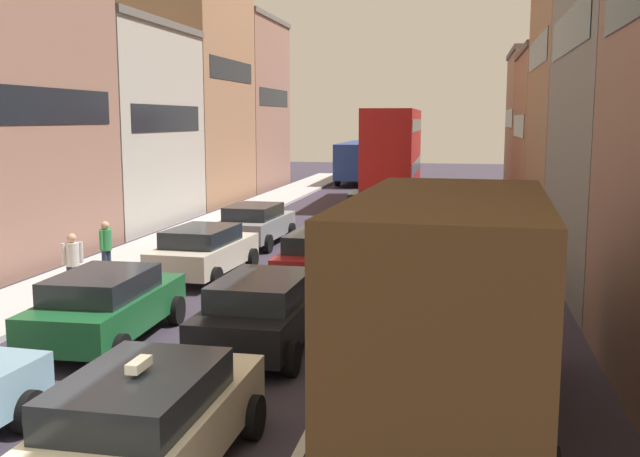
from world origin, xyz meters
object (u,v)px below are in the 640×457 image
(bus_far_queue_secondary, at_px, (361,158))
(pedestrian_mid_sidewalk, at_px, (106,246))
(removalist_box_truck, at_px, (452,302))
(taxi_centre_lane_front, at_px, (146,423))
(sedan_left_lane_fourth, at_px, (255,223))
(coupe_centre_lane_fourth, at_px, (357,227))
(hatchback_centre_lane_third, at_px, (322,256))
(sedan_left_lane_third, at_px, (204,251))
(sedan_centre_lane_fifth, at_px, (370,208))
(wagon_left_lane_second, at_px, (106,305))
(pedestrian_near_kerb, at_px, (73,261))
(sedan_right_lane_behind_truck, at_px, (445,278))
(wagon_right_lane_far, at_px, (443,239))
(sedan_centre_lane_second, at_px, (264,310))
(bus_mid_queue_primary, at_px, (393,151))

(bus_far_queue_secondary, xyz_separation_m, pedestrian_mid_sidewalk, (-2.67, -33.68, -0.81))
(removalist_box_truck, height_order, taxi_centre_lane_front, removalist_box_truck)
(sedan_left_lane_fourth, bearing_deg, coupe_centre_lane_fourth, -91.47)
(removalist_box_truck, distance_m, hatchback_centre_lane_third, 10.04)
(hatchback_centre_lane_third, bearing_deg, coupe_centre_lane_fourth, 0.80)
(sedan_left_lane_third, height_order, sedan_centre_lane_fifth, same)
(coupe_centre_lane_fourth, xyz_separation_m, pedestrian_mid_sidewalk, (-6.39, -5.99, 0.15))
(removalist_box_truck, bearing_deg, sedan_centre_lane_fifth, 13.13)
(sedan_centre_lane_fifth, bearing_deg, removalist_box_truck, -170.84)
(sedan_left_lane_fourth, distance_m, sedan_centre_lane_fifth, 6.49)
(coupe_centre_lane_fourth, distance_m, bus_far_queue_secondary, 27.95)
(wagon_left_lane_second, bearing_deg, pedestrian_near_kerb, 36.40)
(sedan_centre_lane_fifth, relative_size, sedan_right_lane_behind_truck, 1.00)
(coupe_centre_lane_fourth, relative_size, wagon_right_lane_far, 1.00)
(bus_far_queue_secondary, bearing_deg, sedan_centre_lane_second, -175.68)
(removalist_box_truck, xyz_separation_m, wagon_left_lane_second, (-6.98, 3.11, -1.18))
(sedan_left_lane_third, bearing_deg, pedestrian_near_kerb, 142.31)
(sedan_centre_lane_second, xyz_separation_m, hatchback_centre_lane_third, (0.01, 5.94, 0.00))
(sedan_right_lane_behind_truck, bearing_deg, sedan_left_lane_fourth, 42.58)
(sedan_left_lane_fourth, bearing_deg, pedestrian_mid_sidewalk, 159.51)
(wagon_left_lane_second, xyz_separation_m, bus_mid_queue_primary, (3.27, 26.49, 2.03))
(taxi_centre_lane_front, bearing_deg, bus_mid_queue_primary, 0.43)
(taxi_centre_lane_front, relative_size, sedan_centre_lane_second, 0.99)
(sedan_centre_lane_fifth, distance_m, bus_far_queue_secondary, 22.25)
(hatchback_centre_lane_third, bearing_deg, bus_mid_queue_primary, 2.47)
(sedan_centre_lane_second, height_order, sedan_left_lane_fourth, same)
(removalist_box_truck, bearing_deg, hatchback_centre_lane_third, 24.30)
(sedan_left_lane_third, xyz_separation_m, pedestrian_mid_sidewalk, (-2.74, -0.61, 0.15))
(wagon_right_lane_far, distance_m, pedestrian_mid_sidewalk, 10.28)
(sedan_centre_lane_fifth, distance_m, sedan_right_lane_behind_truck, 13.93)
(taxi_centre_lane_front, bearing_deg, sedan_left_lane_fourth, 12.19)
(sedan_right_lane_behind_truck, height_order, pedestrian_near_kerb, pedestrian_near_kerb)
(sedan_left_lane_third, height_order, pedestrian_mid_sidewalk, pedestrian_mid_sidewalk)
(sedan_right_lane_behind_truck, height_order, wagon_right_lane_far, same)
(wagon_left_lane_second, bearing_deg, sedan_right_lane_behind_truck, -61.35)
(wagon_right_lane_far, height_order, bus_mid_queue_primary, bus_mid_queue_primary)
(coupe_centre_lane_fourth, xyz_separation_m, wagon_right_lane_far, (3.04, -1.90, 0.00))
(coupe_centre_lane_fourth, bearing_deg, removalist_box_truck, -168.26)
(wagon_right_lane_far, bearing_deg, sedan_left_lane_fourth, 73.81)
(sedan_centre_lane_fifth, relative_size, bus_far_queue_secondary, 0.41)
(taxi_centre_lane_front, bearing_deg, wagon_left_lane_second, 32.10)
(sedan_left_lane_third, relative_size, sedan_centre_lane_fifth, 1.01)
(removalist_box_truck, relative_size, bus_far_queue_secondary, 0.74)
(hatchback_centre_lane_third, distance_m, bus_far_queue_secondary, 33.42)
(bus_far_queue_secondary, relative_size, pedestrian_mid_sidewalk, 6.35)
(hatchback_centre_lane_third, height_order, pedestrian_near_kerb, pedestrian_near_kerb)
(removalist_box_truck, height_order, sedan_centre_lane_fifth, removalist_box_truck)
(removalist_box_truck, xyz_separation_m, bus_mid_queue_primary, (-3.71, 29.60, 0.86))
(pedestrian_near_kerb, bearing_deg, bus_far_queue_secondary, 133.15)
(hatchback_centre_lane_third, bearing_deg, bus_far_queue_secondary, 8.54)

